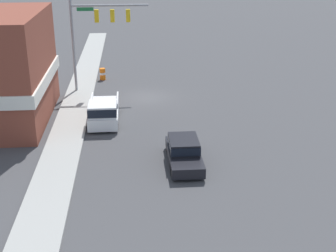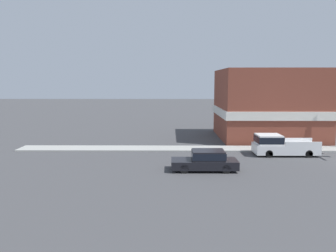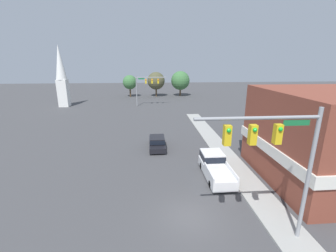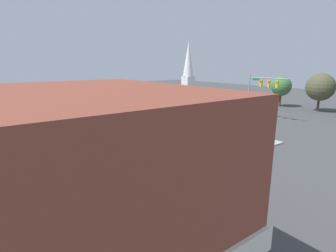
{
  "view_description": "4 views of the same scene",
  "coord_description": "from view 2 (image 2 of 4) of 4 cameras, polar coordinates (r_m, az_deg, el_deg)",
  "views": [
    {
      "loc": [
        1.22,
        38.09,
        12.47
      ],
      "look_at": [
        -0.78,
        13.97,
        2.88
      ],
      "focal_mm": 50.0,
      "sensor_mm": 36.0,
      "label": 1
    },
    {
      "loc": [
        -25.36,
        15.41,
        6.47
      ],
      "look_at": [
        0.47,
        15.61,
        2.99
      ],
      "focal_mm": 35.0,
      "sensor_mm": 36.0,
      "label": 2
    },
    {
      "loc": [
        -2.54,
        -12.74,
        10.17
      ],
      "look_at": [
        -0.26,
        15.94,
        1.86
      ],
      "focal_mm": 24.0,
      "sensor_mm": 36.0,
      "label": 3
    },
    {
      "loc": [
        21.96,
        2.43,
        8.73
      ],
      "look_at": [
        1.31,
        17.73,
        2.68
      ],
      "focal_mm": 28.0,
      "sensor_mm": 36.0,
      "label": 4
    }
  ],
  "objects": [
    {
      "name": "sidewalk_curb",
      "position": [
        35.26,
        26.4,
        -3.59
      ],
      "size": [
        2.4,
        60.0,
        0.14
      ],
      "color": "#9E9E99",
      "rests_on": "ground"
    },
    {
      "name": "car_lead",
      "position": [
        24.35,
        6.63,
        -5.89
      ],
      "size": [
        1.87,
        4.85,
        1.5
      ],
      "color": "black",
      "rests_on": "ground"
    },
    {
      "name": "pickup_truck_parked",
      "position": [
        30.71,
        18.83,
        -3.16
      ],
      "size": [
        2.09,
        5.51,
        1.85
      ],
      "color": "black",
      "rests_on": "ground"
    },
    {
      "name": "corner_brick_building",
      "position": [
        39.62,
        16.93,
        3.55
      ],
      "size": [
        10.6,
        11.31,
        7.88
      ],
      "color": "brown",
      "rests_on": "ground"
    }
  ]
}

